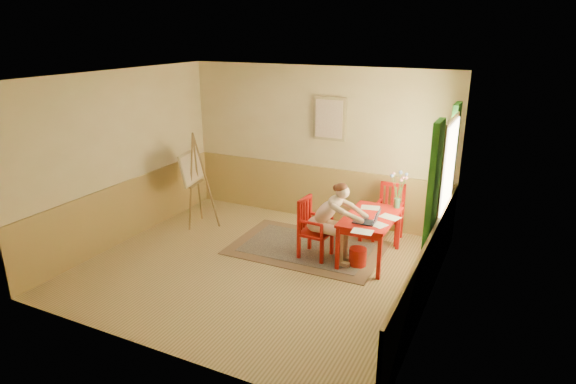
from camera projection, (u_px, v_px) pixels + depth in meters
The scene contains 14 objects.
room at pixel (255, 177), 6.88m from camera, with size 5.04×4.54×2.84m.
wainscot at pixel (281, 218), 7.84m from camera, with size 5.00×4.50×1.00m.
window at pixel (444, 182), 6.83m from camera, with size 0.12×2.01×2.20m.
wall_portrait at pixel (329, 119), 8.49m from camera, with size 0.60×0.05×0.76m.
rug at pixel (307, 248), 7.92m from camera, with size 2.42×1.63×0.02m.
table at pixel (370, 221), 7.35m from camera, with size 0.72×1.20×0.72m.
chair_left at pixel (313, 228), 7.49m from camera, with size 0.46×0.44×0.95m.
chair_back at pixel (389, 213), 8.12m from camera, with size 0.43×0.45×0.96m.
figure at pixel (331, 218), 7.28m from camera, with size 0.95×0.42×1.28m.
laptop at pixel (368, 220), 7.03m from camera, with size 0.37×0.23×0.22m.
papers at pixel (375, 220), 7.16m from camera, with size 0.71×1.21×0.00m.
vase at pixel (398, 191), 7.58m from camera, with size 0.26×0.29×0.59m.
wastebasket at pixel (358, 257), 7.30m from camera, with size 0.26×0.26×0.28m, color red.
easel at pixel (193, 171), 8.58m from camera, with size 0.63×0.76×1.70m.
Camera 1 is at (3.29, -5.72, 3.40)m, focal length 30.34 mm.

